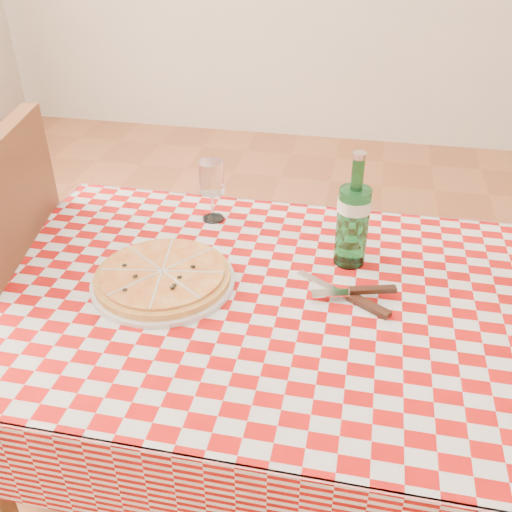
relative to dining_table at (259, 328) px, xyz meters
The scene contains 6 objects.
dining_table is the anchor object (origin of this frame).
tablecloth 0.09m from the dining_table, ahead, with size 1.30×0.90×0.01m, color #A80C0A.
pizza_plate 0.25m from the dining_table, behind, with size 0.33×0.33×0.04m, color #C78A42, non-canonical shape.
water_bottle 0.35m from the dining_table, 43.01° to the left, with size 0.08×0.08×0.28m, color #186029, non-canonical shape.
wine_glass 0.41m from the dining_table, 121.52° to the left, with size 0.07×0.07×0.17m, color silver, non-canonical shape.
cutlery 0.23m from the dining_table, ahead, with size 0.26×0.22×0.03m, color silver, non-canonical shape.
Camera 1 is at (0.20, -1.01, 1.51)m, focal length 40.00 mm.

